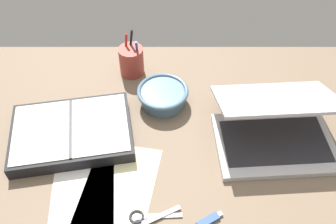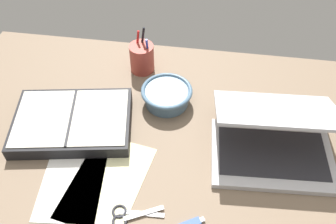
{
  "view_description": "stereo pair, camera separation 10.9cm",
  "coord_description": "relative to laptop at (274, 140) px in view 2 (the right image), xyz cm",
  "views": [
    {
      "loc": [
        1.65,
        -63.25,
        89.7
      ],
      "look_at": [
        1.94,
        10.32,
        9.0
      ],
      "focal_mm": 40.0,
      "sensor_mm": 36.0,
      "label": 1
    },
    {
      "loc": [
        12.53,
        -62.49,
        89.7
      ],
      "look_at": [
        1.94,
        10.32,
        9.0
      ],
      "focal_mm": 40.0,
      "sensor_mm": 36.0,
      "label": 2
    }
  ],
  "objects": [
    {
      "name": "desk_top",
      "position": [
        -32.59,
        -6.03,
        -6.01
      ],
      "size": [
        140.0,
        100.0,
        2.0
      ],
      "primitive_type": "cube",
      "color": "#75604C",
      "rests_on": "ground"
    },
    {
      "name": "bowl",
      "position": [
        -32.84,
        14.83,
        -1.76
      ],
      "size": [
        16.38,
        16.38,
        5.82
      ],
      "color": "slate",
      "rests_on": "desk_top"
    },
    {
      "name": "usb_drive",
      "position": [
        -20.72,
        -26.38,
        -4.51
      ],
      "size": [
        7.03,
        5.0,
        1.0
      ],
      "rotation": [
        0.0,
        0.0,
        -1.04
      ],
      "color": "#33519E",
      "rests_on": "desk_top"
    },
    {
      "name": "laptop",
      "position": [
        0.0,
        0.0,
        0.0
      ],
      "size": [
        35.8,
        31.42,
        17.51
      ],
      "rotation": [
        0.0,
        0.0,
        0.06
      ],
      "color": "#B7B7BC",
      "rests_on": "desk_top"
    },
    {
      "name": "planner",
      "position": [
        -59.26,
        0.47,
        -2.75
      ],
      "size": [
        38.42,
        29.94,
        4.7
      ],
      "rotation": [
        0.0,
        0.0,
        0.17
      ],
      "color": "black",
      "rests_on": "desk_top"
    },
    {
      "name": "pen_cup",
      "position": [
        -43.43,
        29.75,
        0.19
      ],
      "size": [
        8.33,
        8.33,
        16.01
      ],
      "color": "#9E382D",
      "rests_on": "desk_top"
    },
    {
      "name": "paper_sheet_front",
      "position": [
        -44.18,
        -17.14,
        -4.93
      ],
      "size": [
        23.28,
        31.66,
        0.16
      ],
      "primitive_type": "cube",
      "rotation": [
        0.0,
        0.0,
        -0.18
      ],
      "color": "#F4EFB2",
      "rests_on": "desk_top"
    },
    {
      "name": "scissors",
      "position": [
        -36.88,
        -26.29,
        -4.67
      ],
      "size": [
        13.82,
        7.77,
        0.8
      ],
      "rotation": [
        0.0,
        0.0,
        0.25
      ],
      "color": "#B7B7BC",
      "rests_on": "desk_top"
    },
    {
      "name": "paper_sheet_beside_planner",
      "position": [
        -53.67,
        -16.71,
        -4.93
      ],
      "size": [
        18.99,
        29.38,
        0.16
      ],
      "primitive_type": "cube",
      "rotation": [
        0.0,
        0.0,
        0.1
      ],
      "color": "white",
      "rests_on": "desk_top"
    }
  ]
}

